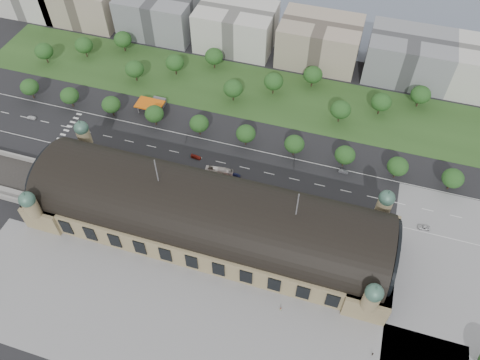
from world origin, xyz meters
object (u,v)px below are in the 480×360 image
(parked_car_4, at_px, (136,163))
(bus_west, at_px, (229,181))
(pedestrian_0, at_px, (281,309))
(parked_car_1, at_px, (117,166))
(traffic_car_6, at_px, (423,227))
(traffic_car_4, at_px, (236,175))
(bus_mid, at_px, (219,171))
(pedestrian_2, at_px, (373,354))
(parked_car_0, at_px, (121,166))
(parked_car_5, at_px, (125,165))
(traffic_car_0, at_px, (31,117))
(traffic_car_5, at_px, (343,171))
(bus_east, at_px, (252,186))
(petrol_station, at_px, (155,103))
(parked_car_6, at_px, (177,180))
(parked_car_3, at_px, (137,168))
(parked_car_2, at_px, (138,164))
(traffic_car_3, at_px, (196,157))

(parked_car_4, xyz_separation_m, bus_west, (46.05, 2.00, 0.94))
(pedestrian_0, bearing_deg, parked_car_1, 145.39)
(traffic_car_6, distance_m, pedestrian_0, 72.82)
(traffic_car_4, distance_m, parked_car_4, 48.03)
(traffic_car_6, distance_m, bus_west, 86.68)
(bus_mid, relative_size, pedestrian_2, 7.35)
(parked_car_0, bearing_deg, bus_west, 67.66)
(traffic_car_4, bearing_deg, parked_car_5, -74.74)
(traffic_car_0, distance_m, pedestrian_2, 197.43)
(traffic_car_0, relative_size, parked_car_1, 0.92)
(traffic_car_5, xyz_separation_m, bus_east, (-38.34, -21.84, 1.11))
(petrol_station, bearing_deg, pedestrian_0, -45.08)
(pedestrian_0, bearing_deg, pedestrian_2, -18.35)
(traffic_car_6, relative_size, parked_car_5, 0.95)
(traffic_car_4, bearing_deg, bus_east, 66.87)
(parked_car_0, bearing_deg, petrol_station, 153.52)
(traffic_car_0, distance_m, parked_car_6, 90.15)
(pedestrian_2, bearing_deg, petrol_station, 41.88)
(petrol_station, xyz_separation_m, traffic_car_0, (-57.87, -27.07, -2.13))
(traffic_car_6, bearing_deg, pedestrian_0, -49.00)
(parked_car_6, distance_m, bus_mid, 19.64)
(traffic_car_6, height_order, bus_mid, bus_mid)
(parked_car_3, xyz_separation_m, parked_car_6, (20.93, -1.48, -0.01))
(parked_car_6, relative_size, bus_west, 0.38)
(petrol_station, xyz_separation_m, traffic_car_5, (102.96, -16.44, -2.20))
(traffic_car_4, distance_m, bus_east, 10.60)
(petrol_station, height_order, parked_car_6, petrol_station)
(parked_car_2, xyz_separation_m, pedestrian_2, (117.36, -58.13, 0.07))
(parked_car_0, distance_m, parked_car_1, 1.94)
(traffic_car_6, bearing_deg, parked_car_1, -93.89)
(bus_east, bearing_deg, parked_car_2, 91.06)
(traffic_car_3, distance_m, bus_east, 32.65)
(traffic_car_5, bearing_deg, traffic_car_4, 110.53)
(parked_car_1, bearing_deg, bus_mid, 71.10)
(parked_car_3, distance_m, bus_east, 55.12)
(traffic_car_0, height_order, pedestrian_2, pedestrian_2)
(parked_car_2, bearing_deg, traffic_car_6, 55.21)
(parked_car_0, height_order, bus_mid, bus_mid)
(parked_car_0, distance_m, parked_car_3, 7.94)
(petrol_station, bearing_deg, parked_car_5, -85.24)
(traffic_car_3, xyz_separation_m, bus_mid, (13.91, -6.37, 1.08))
(bus_west, bearing_deg, parked_car_2, 87.37)
(traffic_car_0, bearing_deg, traffic_car_6, 85.53)
(petrol_station, height_order, pedestrian_0, petrol_station)
(parked_car_3, bearing_deg, traffic_car_4, 65.51)
(parked_car_3, bearing_deg, pedestrian_2, 28.31)
(bus_west, bearing_deg, bus_east, -95.18)
(traffic_car_5, bearing_deg, parked_car_2, 105.19)
(petrol_station, bearing_deg, pedestrian_2, -37.94)
(petrol_station, distance_m, pedestrian_0, 129.32)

